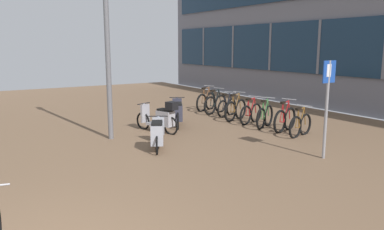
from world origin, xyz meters
name	(u,v)px	position (x,y,z in m)	size (l,w,h in m)	color
bicycle_rack_00	(300,125)	(7.76, 3.13, 0.32)	(1.22, 0.47, 0.92)	black
bicycle_rack_01	(285,120)	(7.88, 3.86, 0.35)	(1.33, 0.53, 1.01)	black
bicycle_rack_02	(265,117)	(7.73, 4.59, 0.34)	(1.26, 0.67, 0.98)	black
bicycle_rack_03	(251,113)	(7.78, 5.33, 0.33)	(1.29, 0.52, 0.94)	black
bicycle_rack_04	(236,110)	(7.70, 6.06, 0.36)	(1.36, 0.60, 1.02)	black
bicycle_rack_05	(227,107)	(7.87, 6.79, 0.33)	(1.21, 0.56, 0.93)	black
bicycle_rack_06	(215,104)	(7.87, 7.52, 0.35)	(1.35, 0.53, 1.01)	black
bicycle_rack_07	(206,102)	(7.93, 8.26, 0.36)	(1.32, 0.62, 1.03)	black
scooter_near	(161,118)	(4.54, 5.67, 0.46)	(0.81, 1.66, 1.01)	black
scooter_mid	(157,134)	(3.61, 4.05, 0.40)	(0.97, 1.56, 0.78)	black
scooter_far	(178,113)	(5.45, 6.25, 0.43)	(1.01, 1.70, 0.87)	black
parking_sign	(327,98)	(6.54, 1.30, 1.41)	(0.40, 0.07, 2.27)	gray
lamp_post	(106,20)	(2.98, 5.72, 3.27)	(0.20, 0.52, 5.91)	slate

